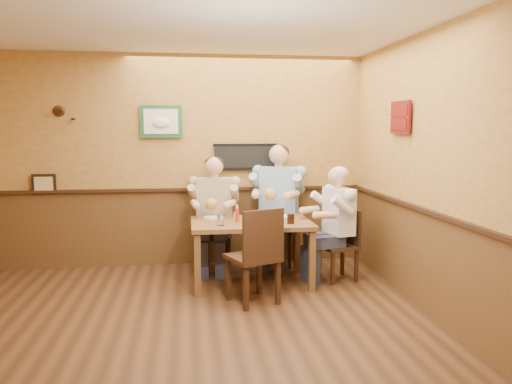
# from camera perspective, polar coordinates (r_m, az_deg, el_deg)

# --- Properties ---
(room) EXTENTS (5.02, 5.03, 2.81)m
(room) POSITION_cam_1_polar(r_m,az_deg,el_deg) (4.39, -7.85, 5.35)
(room) COLOR #371F10
(room) RESTS_ON ground
(dining_table) EXTENTS (1.40, 0.90, 0.75)m
(dining_table) POSITION_cam_1_polar(r_m,az_deg,el_deg) (5.88, -0.55, -4.23)
(dining_table) COLOR brown
(dining_table) RESTS_ON ground
(chair_back_left) EXTENTS (0.49, 0.49, 0.93)m
(chair_back_left) POSITION_cam_1_polar(r_m,az_deg,el_deg) (6.52, -4.71, -4.85)
(chair_back_left) COLOR #372011
(chair_back_left) RESTS_ON ground
(chair_back_right) EXTENTS (0.62, 0.62, 1.02)m
(chair_back_right) POSITION_cam_1_polar(r_m,az_deg,el_deg) (6.75, 2.62, -4.02)
(chair_back_right) COLOR #372011
(chair_back_right) RESTS_ON ground
(chair_right_end) EXTENTS (0.48, 0.48, 0.87)m
(chair_right_end) POSITION_cam_1_polar(r_m,az_deg,el_deg) (6.14, 9.36, -5.97)
(chair_right_end) COLOR #372011
(chair_right_end) RESTS_ON ground
(chair_near_side) EXTENTS (0.62, 0.62, 1.02)m
(chair_near_side) POSITION_cam_1_polar(r_m,az_deg,el_deg) (5.27, -0.36, -7.21)
(chair_near_side) COLOR #372011
(chair_near_side) RESTS_ON ground
(diner_tan_shirt) EXTENTS (0.69, 0.69, 1.32)m
(diner_tan_shirt) POSITION_cam_1_polar(r_m,az_deg,el_deg) (6.48, -4.73, -3.14)
(diner_tan_shirt) COLOR tan
(diner_tan_shirt) RESTS_ON ground
(diner_blue_polo) EXTENTS (0.88, 0.88, 1.45)m
(diner_blue_polo) POSITION_cam_1_polar(r_m,az_deg,el_deg) (6.71, 2.63, -2.19)
(diner_blue_polo) COLOR #89AFCE
(diner_blue_polo) RESTS_ON ground
(diner_white_elder) EXTENTS (0.69, 0.69, 1.24)m
(diner_white_elder) POSITION_cam_1_polar(r_m,az_deg,el_deg) (6.10, 9.39, -4.27)
(diner_white_elder) COLOR silver
(diner_white_elder) RESTS_ON ground
(water_glass_left) EXTENTS (0.11, 0.11, 0.12)m
(water_glass_left) POSITION_cam_1_polar(r_m,az_deg,el_deg) (5.60, -4.06, -3.21)
(water_glass_left) COLOR silver
(water_glass_left) RESTS_ON dining_table
(water_glass_mid) EXTENTS (0.10, 0.10, 0.13)m
(water_glass_mid) POSITION_cam_1_polar(r_m,az_deg,el_deg) (5.64, 0.96, -3.10)
(water_glass_mid) COLOR white
(water_glass_mid) RESTS_ON dining_table
(cola_tumbler) EXTENTS (0.09, 0.09, 0.11)m
(cola_tumbler) POSITION_cam_1_polar(r_m,az_deg,el_deg) (5.71, 3.99, -3.08)
(cola_tumbler) COLOR black
(cola_tumbler) RESTS_ON dining_table
(hot_sauce_bottle) EXTENTS (0.05, 0.05, 0.18)m
(hot_sauce_bottle) POSITION_cam_1_polar(r_m,az_deg,el_deg) (5.78, -2.19, -2.57)
(hot_sauce_bottle) COLOR red
(hot_sauce_bottle) RESTS_ON dining_table
(salt_shaker) EXTENTS (0.05, 0.05, 0.10)m
(salt_shaker) POSITION_cam_1_polar(r_m,az_deg,el_deg) (5.86, -2.37, -2.85)
(salt_shaker) COLOR silver
(salt_shaker) RESTS_ON dining_table
(pepper_shaker) EXTENTS (0.04, 0.04, 0.10)m
(pepper_shaker) POSITION_cam_1_polar(r_m,az_deg,el_deg) (5.84, -0.56, -2.91)
(pepper_shaker) COLOR black
(pepper_shaker) RESTS_ON dining_table
(plate_far_left) EXTENTS (0.27, 0.27, 0.01)m
(plate_far_left) POSITION_cam_1_polar(r_m,az_deg,el_deg) (6.06, -4.96, -2.94)
(plate_far_left) COLOR silver
(plate_far_left) RESTS_ON dining_table
(plate_far_right) EXTENTS (0.27, 0.27, 0.02)m
(plate_far_right) POSITION_cam_1_polar(r_m,az_deg,el_deg) (6.14, 2.71, -2.78)
(plate_far_right) COLOR silver
(plate_far_right) RESTS_ON dining_table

